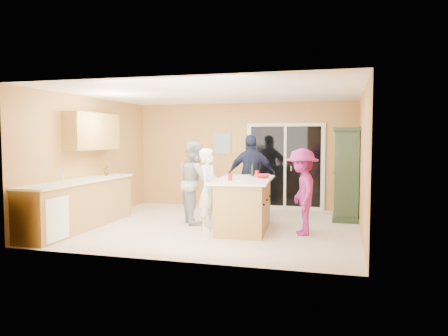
% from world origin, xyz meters
% --- Properties ---
extents(floor, '(5.50, 5.50, 0.00)m').
position_xyz_m(floor, '(0.00, 0.00, 0.00)').
color(floor, beige).
rests_on(floor, ground).
extents(ceiling, '(5.50, 5.00, 0.10)m').
position_xyz_m(ceiling, '(0.00, 0.00, 2.60)').
color(ceiling, white).
rests_on(ceiling, wall_back).
extents(wall_back, '(5.50, 0.10, 2.60)m').
position_xyz_m(wall_back, '(0.00, 2.50, 1.30)').
color(wall_back, '#E0A55C').
rests_on(wall_back, ground).
extents(wall_front, '(5.50, 0.10, 2.60)m').
position_xyz_m(wall_front, '(0.00, -2.50, 1.30)').
color(wall_front, '#E0A55C').
rests_on(wall_front, ground).
extents(wall_left, '(0.10, 5.00, 2.60)m').
position_xyz_m(wall_left, '(-2.75, 0.00, 1.30)').
color(wall_left, '#E0A55C').
rests_on(wall_left, ground).
extents(wall_right, '(0.10, 5.00, 2.60)m').
position_xyz_m(wall_right, '(2.75, 0.00, 1.30)').
color(wall_right, '#E0A55C').
rests_on(wall_right, ground).
extents(left_cabinet_run, '(0.65, 3.05, 1.24)m').
position_xyz_m(left_cabinet_run, '(-2.45, -1.05, 0.46)').
color(left_cabinet_run, '#AF8344').
rests_on(left_cabinet_run, floor).
extents(upper_cabinets, '(0.35, 1.60, 0.75)m').
position_xyz_m(upper_cabinets, '(-2.58, -0.20, 1.88)').
color(upper_cabinets, '#AF8344').
rests_on(upper_cabinets, wall_left).
extents(sliding_door, '(1.90, 0.07, 2.10)m').
position_xyz_m(sliding_door, '(1.05, 2.46, 1.05)').
color(sliding_door, silver).
rests_on(sliding_door, floor).
extents(framed_picture, '(0.46, 0.04, 0.56)m').
position_xyz_m(framed_picture, '(-0.55, 2.48, 1.60)').
color(framed_picture, '#A68953').
rests_on(framed_picture, wall_back).
extents(kitchen_island, '(1.14, 1.92, 0.97)m').
position_xyz_m(kitchen_island, '(0.62, -0.18, 0.46)').
color(kitchen_island, '#AF8344').
rests_on(kitchen_island, floor).
extents(green_hutch, '(0.56, 1.06, 1.96)m').
position_xyz_m(green_hutch, '(2.49, 1.45, 0.95)').
color(green_hutch, '#243A26').
rests_on(green_hutch, floor).
extents(woman_white, '(0.40, 0.58, 1.55)m').
position_xyz_m(woman_white, '(-0.03, -0.33, 0.77)').
color(woman_white, white).
rests_on(woman_white, floor).
extents(woman_grey, '(0.99, 1.03, 1.68)m').
position_xyz_m(woman_grey, '(-0.52, 0.27, 0.84)').
color(woman_grey, '#A4A4A7').
rests_on(woman_grey, floor).
extents(woman_navy, '(1.14, 0.68, 1.82)m').
position_xyz_m(woman_navy, '(0.47, 1.22, 0.91)').
color(woman_navy, '#1A2039').
rests_on(woman_navy, floor).
extents(woman_magenta, '(0.80, 1.11, 1.55)m').
position_xyz_m(woman_magenta, '(1.71, -0.30, 0.78)').
color(woman_magenta, '#8C1E6A').
rests_on(woman_magenta, floor).
extents(serving_bowl, '(0.38, 0.38, 0.07)m').
position_xyz_m(serving_bowl, '(0.93, 0.07, 1.01)').
color(serving_bowl, red).
rests_on(serving_bowl, kitchen_island).
extents(tulip_vase, '(0.23, 0.19, 0.36)m').
position_xyz_m(tulip_vase, '(-2.45, 0.08, 1.12)').
color(tulip_vase, '#B22111').
rests_on(tulip_vase, left_cabinet_run).
extents(tumbler_near, '(0.10, 0.10, 0.12)m').
position_xyz_m(tumbler_near, '(0.77, 0.33, 1.04)').
color(tumbler_near, red).
rests_on(tumbler_near, kitchen_island).
extents(tumbler_far, '(0.10, 0.10, 0.12)m').
position_xyz_m(tumbler_far, '(0.44, -0.56, 1.04)').
color(tumbler_far, red).
rests_on(tumbler_far, kitchen_island).
extents(wine_bottle, '(0.07, 0.07, 0.29)m').
position_xyz_m(wine_bottle, '(0.66, 0.39, 1.09)').
color(wine_bottle, black).
rests_on(wine_bottle, kitchen_island).
extents(white_plate, '(0.27, 0.27, 0.01)m').
position_xyz_m(white_plate, '(0.67, -0.61, 0.98)').
color(white_plate, white).
rests_on(white_plate, kitchen_island).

